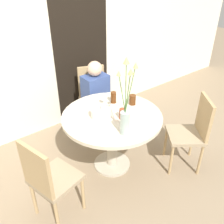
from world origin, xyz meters
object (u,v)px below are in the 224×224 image
object	(u,v)px
chair_near_front	(93,94)
side_plate	(80,106)
flower_vase	(125,112)
drink_glass_2	(113,97)
chair_left_flank	(193,129)
chair_far_back	(48,178)
birthday_cake	(101,113)
person_guest	(96,101)
drink_glass_1	(132,100)
drink_glass_0	(122,114)

from	to	relation	value
chair_near_front	side_plate	distance (m)	0.75
flower_vase	drink_glass_2	world-z (taller)	flower_vase
chair_near_front	chair_left_flank	distance (m)	1.50
chair_far_back	birthday_cake	distance (m)	0.87
flower_vase	person_guest	xyz separation A→B (m)	(0.39, 1.07, -0.46)
chair_near_front	drink_glass_2	world-z (taller)	chair_near_front
side_plate	drink_glass_1	bearing A→B (deg)	-32.53
flower_vase	chair_far_back	bearing A→B (deg)	171.76
chair_left_flank	side_plate	xyz separation A→B (m)	(-0.93, 0.95, 0.21)
person_guest	side_plate	bearing A→B (deg)	-142.85
chair_left_flank	side_plate	world-z (taller)	chair_left_flank
chair_near_front	chair_left_flank	world-z (taller)	same
chair_near_front	person_guest	xyz separation A→B (m)	(-0.06, -0.15, -0.02)
birthday_cake	flower_vase	world-z (taller)	flower_vase
chair_left_flank	side_plate	bearing A→B (deg)	-98.38
chair_near_front	person_guest	world-z (taller)	person_guest
person_guest	drink_glass_1	bearing A→B (deg)	-84.54
flower_vase	drink_glass_1	size ratio (longest dim) A/B	6.37
drink_glass_0	drink_glass_2	distance (m)	0.37
chair_far_back	drink_glass_2	world-z (taller)	chair_far_back
side_plate	drink_glass_2	size ratio (longest dim) A/B	1.37
chair_left_flank	drink_glass_2	size ratio (longest dim) A/B	6.75
flower_vase	chair_near_front	bearing A→B (deg)	70.07
birthday_cake	drink_glass_0	xyz separation A→B (m)	(0.16, -0.17, 0.01)
drink_glass_0	drink_glass_2	xyz separation A→B (m)	(0.15, 0.34, 0.01)
side_plate	chair_left_flank	bearing A→B (deg)	-45.76
chair_far_back	birthday_cake	size ratio (longest dim) A/B	4.20
birthday_cake	person_guest	xyz separation A→B (m)	(0.40, 0.69, -0.27)
birthday_cake	drink_glass_2	bearing A→B (deg)	29.35
side_plate	person_guest	world-z (taller)	person_guest
drink_glass_1	chair_left_flank	bearing A→B (deg)	-56.92
flower_vase	side_plate	world-z (taller)	flower_vase
drink_glass_1	drink_glass_2	world-z (taller)	drink_glass_2
flower_vase	drink_glass_2	size ratio (longest dim) A/B	5.52
birthday_cake	person_guest	size ratio (longest dim) A/B	0.20
chair_near_front	chair_far_back	bearing A→B (deg)	-117.52
chair_far_back	person_guest	world-z (taller)	person_guest
drink_glass_0	drink_glass_1	bearing A→B (deg)	29.19
drink_glass_1	person_guest	bearing A→B (deg)	95.46
chair_near_front	person_guest	bearing A→B (deg)	-90.00
birthday_cake	chair_far_back	bearing A→B (deg)	-161.23
chair_far_back	side_plate	bearing A→B (deg)	-64.30
drink_glass_1	drink_glass_2	xyz separation A→B (m)	(-0.15, 0.17, 0.01)
drink_glass_2	birthday_cake	bearing A→B (deg)	-150.65
birthday_cake	drink_glass_1	bearing A→B (deg)	0.45
side_plate	person_guest	size ratio (longest dim) A/B	0.17
chair_far_back	chair_near_front	bearing A→B (deg)	-62.48
side_plate	chair_far_back	bearing A→B (deg)	-140.35
chair_far_back	drink_glass_2	distance (m)	1.22
chair_near_front	flower_vase	xyz separation A→B (m)	(-0.44, -1.22, 0.44)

